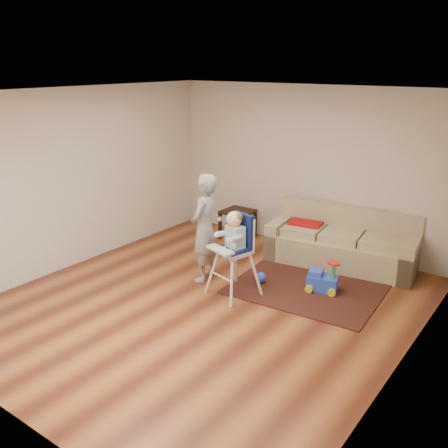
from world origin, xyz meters
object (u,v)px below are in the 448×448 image
Objects in this scene: sofa at (342,238)px; ride_on_toy at (323,275)px; adult at (204,228)px; side_table at (238,224)px; toy_ball at (261,277)px; high_chair at (234,255)px.

sofa is 1.09m from ride_on_toy.
sofa is 1.50× the size of adult.
side_table is 1.93m from adult.
ride_on_toy reaches higher than toy_ball.
adult is (-0.63, 0.16, 0.21)m from high_chair.
ride_on_toy is 2.84× the size of toy_ball.
toy_ball is 0.13× the size of high_chair.
ride_on_toy is at bearing 97.69° from adult.
adult reaches higher than sofa.
side_table is at bearing -174.36° from adult.
toy_ball is (-0.82, -0.29, -0.14)m from ride_on_toy.
adult is at bearing -70.26° from side_table.
side_table is 0.33× the size of adult.
high_chair is 0.69m from adult.
high_chair is at bearing -56.61° from side_table.
ride_on_toy is 0.37× the size of high_chair.
toy_ball is (1.38, -1.41, -0.16)m from side_table.
high_chair is (1.26, -1.91, 0.32)m from side_table.
sofa is at bearing 83.19° from high_chair.
sofa reaches higher than ride_on_toy.
sofa is 2.21m from adult.
adult reaches higher than high_chair.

